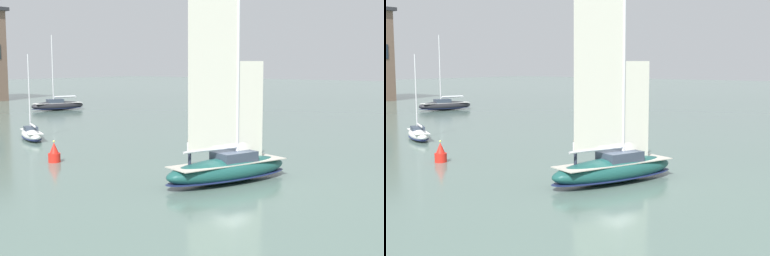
# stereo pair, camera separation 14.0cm
# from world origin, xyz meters

# --- Properties ---
(ground_plane) EXTENTS (400.00, 400.00, 0.00)m
(ground_plane) POSITION_xyz_m (0.00, 0.00, 0.00)
(ground_plane) COLOR slate
(sailboat_main) EXTENTS (10.02, 5.41, 13.27)m
(sailboat_main) POSITION_xyz_m (0.01, -0.00, 1.06)
(sailboat_main) COLOR #194C47
(sailboat_main) RESTS_ON ground
(sailboat_moored_near_marina) EXTENTS (4.37, 6.39, 8.64)m
(sailboat_moored_near_marina) POSITION_xyz_m (3.96, 26.73, 0.59)
(sailboat_moored_near_marina) COLOR white
(sailboat_moored_near_marina) RESTS_ON ground
(sailboat_moored_far_slip) EXTENTS (9.23, 5.08, 12.22)m
(sailboat_moored_far_slip) POSITION_xyz_m (27.16, 51.90, 0.83)
(sailboat_moored_far_slip) COLOR #232328
(sailboat_moored_far_slip) RESTS_ON ground
(motor_tender) EXTENTS (4.29, 2.05, 1.60)m
(motor_tender) POSITION_xyz_m (15.05, 8.90, 0.51)
(motor_tender) COLOR silver
(motor_tender) RESTS_ON ground
(channel_buoy) EXTENTS (0.95, 0.95, 1.74)m
(channel_buoy) POSITION_xyz_m (-2.54, 14.73, 0.68)
(channel_buoy) COLOR red
(channel_buoy) RESTS_ON ground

